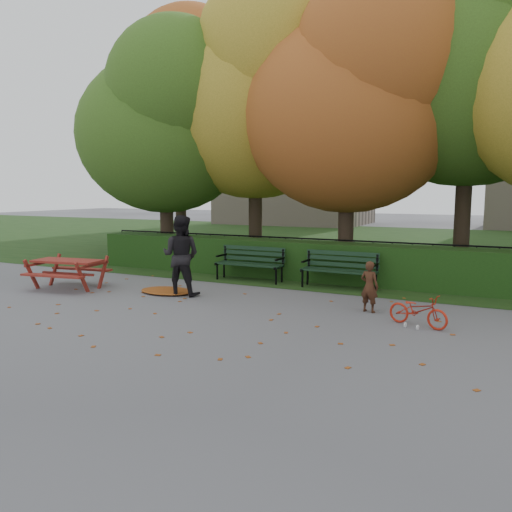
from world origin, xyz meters
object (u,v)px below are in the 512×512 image
at_px(tree_b, 262,92).
at_px(tree_d, 486,51).
at_px(bicycle, 418,310).
at_px(child, 369,287).
at_px(bench_left, 251,261).
at_px(picnic_table, 67,266).
at_px(tree_f, 183,106).
at_px(adult, 181,256).
at_px(tree_a, 168,121).
at_px(tree_c, 358,98).
at_px(bench_right, 340,267).

height_order(tree_b, tree_d, tree_d).
bearing_deg(tree_b, bicycle, -44.98).
distance_m(tree_d, child, 7.98).
bearing_deg(bench_left, tree_b, 110.58).
bearing_deg(picnic_table, tree_f, 97.02).
bearing_deg(tree_f, adult, -56.18).
relative_size(child, bicycle, 0.93).
relative_size(tree_a, bicycle, 7.01).
bearing_deg(tree_f, bench_left, -43.51).
height_order(tree_a, child, tree_a).
xyz_separation_m(tree_a, bicycle, (8.50, -4.58, -4.24)).
distance_m(tree_a, tree_c, 6.04).
distance_m(bench_left, bench_right, 2.40).
bearing_deg(tree_d, adult, -134.19).
xyz_separation_m(tree_b, tree_f, (-4.69, 2.49, 0.29)).
height_order(tree_a, bench_left, tree_a).
xyz_separation_m(tree_b, adult, (0.60, -5.40, -4.50)).
distance_m(tree_d, adult, 9.66).
distance_m(tree_a, bench_right, 7.69).
distance_m(tree_a, picnic_table, 6.24).
bearing_deg(bench_left, tree_f, 136.49).
height_order(tree_b, bench_left, tree_b).
distance_m(bench_right, bicycle, 3.50).
relative_size(child, adult, 0.55).
bearing_deg(bench_right, tree_c, 96.70).
height_order(tree_d, bench_right, tree_d).
relative_size(tree_a, adult, 4.17).
bearing_deg(tree_c, child, -71.20).
height_order(tree_f, picnic_table, tree_f).
bearing_deg(tree_f, picnic_table, -74.13).
xyz_separation_m(tree_f, picnic_table, (2.40, -8.45, -5.15)).
xyz_separation_m(bench_right, child, (1.20, -2.05, -0.02)).
height_order(child, bicycle, child).
bearing_deg(tree_b, tree_f, 152.01).
bearing_deg(bench_right, tree_b, 139.33).
relative_size(tree_f, bench_right, 5.10).
distance_m(child, adult, 4.18).
relative_size(tree_f, child, 9.23).
relative_size(tree_d, child, 9.63).
bearing_deg(child, bicycle, 160.31).
height_order(tree_a, bench_right, tree_a).
relative_size(tree_a, bench_left, 4.16).
bearing_deg(tree_b, bench_right, -40.67).
relative_size(tree_b, tree_f, 0.96).
bearing_deg(tree_f, bicycle, -38.28).
distance_m(tree_b, adult, 7.06).
bearing_deg(bicycle, adult, 104.11).
relative_size(tree_f, picnic_table, 5.11).
bearing_deg(bench_right, child, -59.64).
height_order(tree_d, bench_left, tree_d).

